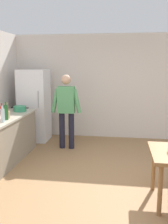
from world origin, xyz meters
The scene contains 10 objects.
ground_plane centered at (0.00, 0.00, 0.00)m, with size 14.00×14.00×0.00m, color #936D47.
wall_back centered at (0.00, 3.00, 1.35)m, with size 6.40×0.12×2.70m, color silver.
kitchen_counter centered at (-2.00, 0.80, 0.45)m, with size 0.64×2.20×0.90m.
refrigerator centered at (-1.90, 2.40, 0.90)m, with size 0.70×0.67×1.80m.
person centered at (-0.95, 1.85, 0.98)m, with size 0.70×0.22×1.70m.
cooking_pot centered at (-1.94, 1.55, 0.96)m, with size 0.40×0.28×0.12m.
utensil_jar centered at (-1.89, 0.79, 0.98)m, with size 0.11×0.11×0.32m.
bottle_sauce_red centered at (-2.15, 1.12, 1.00)m, with size 0.06×0.06×0.24m.
bottle_wine_green centered at (-1.84, 0.67, 1.05)m, with size 0.08×0.08×0.34m.
bottle_water_clear centered at (-1.81, 0.46, 1.03)m, with size 0.07×0.07×0.30m.
Camera 1 is at (0.28, -3.78, 1.92)m, focal length 41.11 mm.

